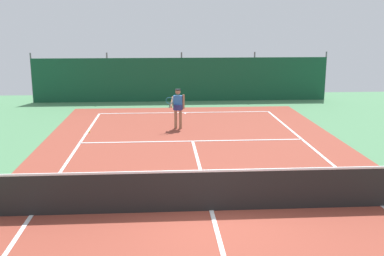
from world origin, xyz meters
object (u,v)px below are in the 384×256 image
(tennis_ball_near_player, at_px, (89,132))
(tennis_net, at_px, (211,190))
(parked_car, at_px, (252,81))
(tennis_player, at_px, (178,106))

(tennis_ball_near_player, bearing_deg, tennis_net, -63.51)
(tennis_net, height_order, parked_car, parked_car)
(tennis_net, height_order, tennis_ball_near_player, tennis_net)
(tennis_ball_near_player, relative_size, parked_car, 0.01)
(tennis_net, bearing_deg, tennis_ball_near_player, 116.49)
(tennis_player, xyz_separation_m, tennis_ball_near_player, (-3.55, -0.47, -0.93))
(tennis_ball_near_player, bearing_deg, tennis_player, 7.46)
(tennis_player, bearing_deg, tennis_net, 103.24)
(tennis_net, distance_m, tennis_player, 8.55)
(parked_car, bearing_deg, tennis_ball_near_player, 40.58)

